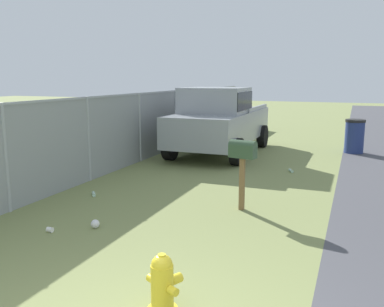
{
  "coord_description": "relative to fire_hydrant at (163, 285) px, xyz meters",
  "views": [
    {
      "loc": [
        -2.32,
        -1.51,
        2.4
      ],
      "look_at": [
        4.6,
        1.22,
        1.03
      ],
      "focal_mm": 38.89,
      "sensor_mm": 36.0,
      "label": 1
    }
  ],
  "objects": [
    {
      "name": "fire_hydrant",
      "position": [
        0.0,
        0.0,
        0.0
      ],
      "size": [
        0.4,
        0.43,
        0.65
      ],
      "rotation": [
        0.0,
        0.0,
        5.84
      ],
      "color": "yellow",
      "rests_on": "ground"
    },
    {
      "name": "mailbox",
      "position": [
        3.62,
        0.13,
        0.72
      ],
      "size": [
        0.3,
        0.52,
        1.29
      ],
      "rotation": [
        0.0,
        0.0,
        -0.2
      ],
      "color": "brown",
      "rests_on": "ground"
    },
    {
      "name": "pickup_truck",
      "position": [
        8.84,
        2.26,
        0.8
      ],
      "size": [
        5.02,
        2.27,
        2.09
      ],
      "rotation": [
        0.0,
        0.0,
        3.14
      ],
      "color": "#93999E",
      "rests_on": "ground"
    },
    {
      "name": "trash_bin",
      "position": [
        10.58,
        -1.73,
        0.23
      ],
      "size": [
        0.61,
        0.61,
        1.08
      ],
      "color": "navy",
      "rests_on": "ground"
    },
    {
      "name": "fence_section",
      "position": [
        8.11,
        3.99,
        0.74
      ],
      "size": [
        17.3,
        0.07,
        1.96
      ],
      "color": "#9EA3A8",
      "rests_on": "ground"
    },
    {
      "name": "litter_bag_midfield_b",
      "position": [
        1.82,
        2.07,
        -0.24
      ],
      "size": [
        0.14,
        0.14,
        0.14
      ],
      "primitive_type": "sphere",
      "color": "silver",
      "rests_on": "ground"
    },
    {
      "name": "litter_cup_far_scatter",
      "position": [
        1.41,
        2.63,
        -0.27
      ],
      "size": [
        0.09,
        0.11,
        0.08
      ],
      "primitive_type": "cylinder",
      "rotation": [
        0.0,
        1.57,
        1.5
      ],
      "color": "white",
      "rests_on": "ground"
    },
    {
      "name": "litter_bottle_near_hydrant",
      "position": [
        3.38,
        3.18,
        -0.27
      ],
      "size": [
        0.22,
        0.19,
        0.07
      ],
      "primitive_type": "cylinder",
      "rotation": [
        0.0,
        1.57,
        3.81
      ],
      "color": "#B2D8BF",
      "rests_on": "ground"
    },
    {
      "name": "litter_bottle_midfield_a",
      "position": [
        7.06,
        -0.27,
        -0.27
      ],
      "size": [
        0.23,
        0.16,
        0.07
      ],
      "primitive_type": "cylinder",
      "rotation": [
        0.0,
        1.57,
        3.62
      ],
      "color": "#B2D8BF",
      "rests_on": "ground"
    }
  ]
}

